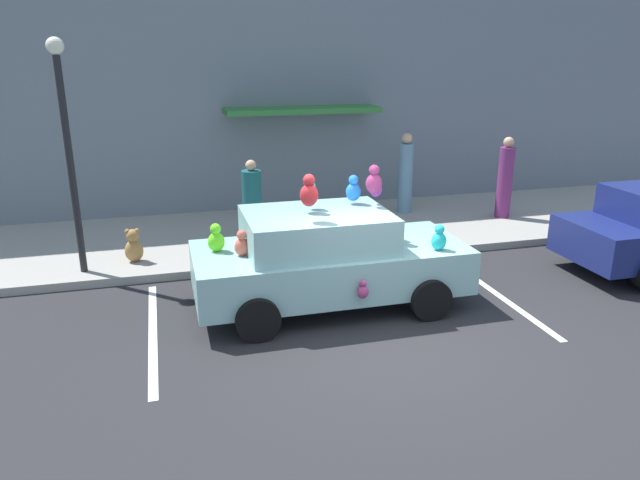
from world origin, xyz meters
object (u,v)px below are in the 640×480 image
object	(u,v)px
teddy_bear_on_sidewalk	(134,246)
pedestrian_walking_past	(252,203)
plush_covered_car	(327,257)
street_lamp_post	(67,134)
pedestrian_near_shopfront	(505,180)
pedestrian_by_lamp	(405,175)

from	to	relation	value
teddy_bear_on_sidewalk	pedestrian_walking_past	world-z (taller)	pedestrian_walking_past
plush_covered_car	street_lamp_post	xyz separation A→B (m)	(-3.85, 2.21, 1.75)
pedestrian_near_shopfront	pedestrian_by_lamp	world-z (taller)	pedestrian_by_lamp
pedestrian_near_shopfront	plush_covered_car	bearing A→B (deg)	-146.83
pedestrian_by_lamp	pedestrian_near_shopfront	bearing A→B (deg)	-26.48
teddy_bear_on_sidewalk	pedestrian_near_shopfront	world-z (taller)	pedestrian_near_shopfront
street_lamp_post	pedestrian_near_shopfront	size ratio (longest dim) A/B	2.12
street_lamp_post	plush_covered_car	bearing A→B (deg)	-29.85
teddy_bear_on_sidewalk	street_lamp_post	xyz separation A→B (m)	(-0.86, -0.28, 2.12)
pedestrian_near_shopfront	teddy_bear_on_sidewalk	bearing A→B (deg)	-173.49
street_lamp_post	pedestrian_by_lamp	bearing A→B (deg)	17.58
plush_covered_car	pedestrian_near_shopfront	distance (m)	6.26
plush_covered_car	street_lamp_post	size ratio (longest dim) A/B	1.07
street_lamp_post	teddy_bear_on_sidewalk	bearing A→B (deg)	18.11
pedestrian_near_shopfront	pedestrian_by_lamp	distance (m)	2.28
teddy_bear_on_sidewalk	pedestrian_by_lamp	distance (m)	6.52
plush_covered_car	pedestrian_near_shopfront	world-z (taller)	plush_covered_car
teddy_bear_on_sidewalk	plush_covered_car	bearing A→B (deg)	-39.78
pedestrian_near_shopfront	pedestrian_walking_past	distance (m)	5.89
pedestrian_walking_past	plush_covered_car	bearing A→B (deg)	-78.95
plush_covered_car	pedestrian_by_lamp	distance (m)	5.48
street_lamp_post	pedestrian_near_shopfront	world-z (taller)	street_lamp_post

